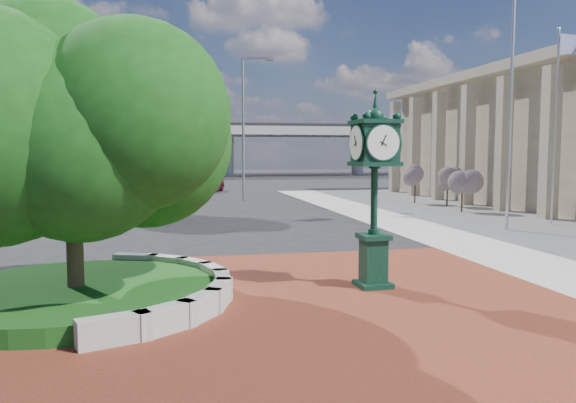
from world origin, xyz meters
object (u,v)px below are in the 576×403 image
(flagpole_a, at_px, (511,90))
(street_lamp_far, at_px, (192,135))
(post_clock, at_px, (374,182))
(parked_car, at_px, (209,183))
(flagpole_b, at_px, (555,125))
(street_lamp_near, at_px, (247,117))

(flagpole_a, distance_m, street_lamp_far, 36.04)
(post_clock, xyz_separation_m, parked_car, (-1.76, 35.51, -1.89))
(flagpole_b, bearing_deg, post_clock, -141.21)
(flagpole_a, distance_m, street_lamp_near, 19.40)
(flagpole_a, relative_size, flagpole_b, 1.30)
(post_clock, xyz_separation_m, street_lamp_far, (-2.98, 42.51, 2.43))
(flagpole_a, relative_size, street_lamp_far, 1.35)
(flagpole_a, bearing_deg, street_lamp_near, 117.51)
(flagpole_a, xyz_separation_m, street_lamp_near, (-8.96, 17.20, -0.17))
(flagpole_b, bearing_deg, flagpole_a, -157.46)
(parked_car, xyz_separation_m, flagpole_a, (10.94, -26.91, 5.22))
(parked_car, xyz_separation_m, flagpole_b, (14.07, -25.61, 3.86))
(parked_car, relative_size, street_lamp_far, 0.50)
(parked_car, height_order, street_lamp_near, street_lamp_near)
(post_clock, xyz_separation_m, street_lamp_near, (0.22, 25.80, 3.16))
(street_lamp_far, bearing_deg, flagpole_b, -64.87)
(flagpole_a, distance_m, flagpole_b, 3.65)
(flagpole_b, height_order, street_lamp_near, street_lamp_near)
(flagpole_b, bearing_deg, street_lamp_near, 127.24)
(parked_car, relative_size, flagpole_a, 0.37)
(street_lamp_near, bearing_deg, parked_car, 101.54)
(parked_car, height_order, flagpole_b, flagpole_b)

